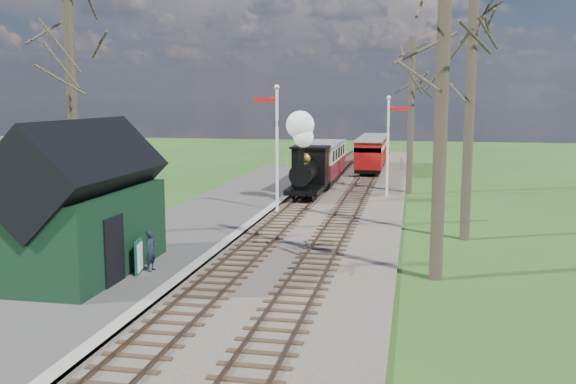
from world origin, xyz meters
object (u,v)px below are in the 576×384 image
semaphore_near (276,140)px  red_carriage_a (370,155)px  person (151,251)px  coach (322,161)px  sign_board (139,257)px  red_carriage_b (374,149)px  locomotive (307,161)px  bench (139,249)px  station_shed (82,207)px  semaphore_far (389,139)px

semaphore_near → red_carriage_a: 17.14m
person → coach: bearing=0.2°
sign_board → red_carriage_b: bearing=81.4°
locomotive → red_carriage_b: size_ratio=0.96×
semaphore_near → person: (-1.54, -11.46, -2.77)m
coach → sign_board: 22.52m
bench → semaphore_near: bearing=76.2°
station_shed → locomotive: 17.01m
semaphore_near → red_carriage_b: (3.37, 22.17, -2.17)m
semaphore_far → coach: 6.54m
semaphore_near → sign_board: (-1.79, -11.83, -2.89)m
red_carriage_b → sign_board: red_carriage_b is taller
red_carriage_b → person: (-4.91, -33.63, -0.60)m
station_shed → red_carriage_b: station_shed is taller
semaphore_near → coach: (0.77, 10.53, -2.03)m
red_carriage_b → bench: size_ratio=3.55×
coach → person: bearing=-96.0°
station_shed → coach: station_shed is taller
locomotive → person: 16.15m
sign_board → semaphore_far: bearing=68.7°
semaphore_far → person: bearing=-110.9°
locomotive → bench: (-3.27, -14.67, -1.62)m
semaphore_near → sign_board: size_ratio=5.88×
coach → sign_board: coach is taller
sign_board → person: size_ratio=0.81×
semaphore_near → red_carriage_a: size_ratio=1.26×
coach → red_carriage_a: 6.67m
station_shed → coach: (4.30, 22.53, -0.68)m
semaphore_near → locomotive: semaphore_near is taller
locomotive → red_carriage_a: bearing=77.9°
bench → person: person is taller
locomotive → person: bearing=-98.2°
red_carriage_a → sign_board: 28.97m
semaphore_far → red_carriage_a: semaphore_far is taller
red_carriage_a → person: bearing=-99.9°
semaphore_far → semaphore_near: bearing=-130.6°
sign_board → red_carriage_a: bearing=79.7°
red_carriage_b → semaphore_near: bearing=-98.6°
red_carriage_a → semaphore_near: bearing=-101.4°
red_carriage_b → bench: 32.92m
semaphore_far → red_carriage_b: (-1.77, 16.17, -1.90)m
coach → locomotive: bearing=-90.1°
station_shed → sign_board: (1.74, 0.17, -1.54)m
coach → red_carriage_b: 11.92m
semaphore_near → red_carriage_a: semaphore_near is taller
semaphore_far → coach: semaphore_far is taller
coach → red_carriage_b: bearing=77.4°
semaphore_near → person: size_ratio=4.77×
station_shed → locomotive: station_shed is taller
semaphore_near → station_shed: bearing=-106.4°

